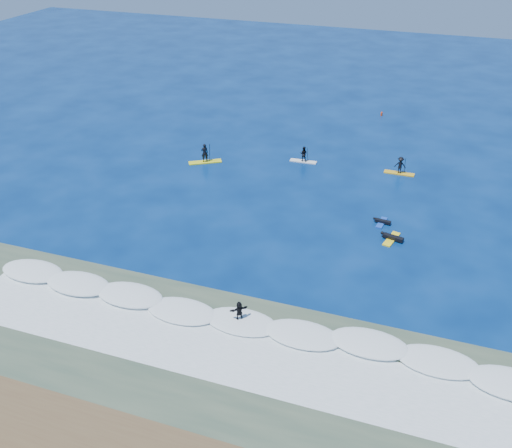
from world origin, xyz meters
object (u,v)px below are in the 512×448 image
(sup_paddler_right, at_px, (400,166))
(wave_surfer, at_px, (239,312))
(prone_paddler_near, at_px, (392,238))
(sup_paddler_center, at_px, (304,155))
(sup_paddler_left, at_px, (205,156))
(marker_buoy, at_px, (382,114))
(prone_paddler_far, at_px, (382,222))

(sup_paddler_right, height_order, wave_surfer, sup_paddler_right)
(sup_paddler_right, bearing_deg, wave_surfer, -104.65)
(sup_paddler_right, height_order, prone_paddler_near, sup_paddler_right)
(sup_paddler_center, height_order, sup_paddler_right, sup_paddler_right)
(sup_paddler_left, xyz_separation_m, sup_paddler_right, (18.78, 3.73, 0.07))
(wave_surfer, distance_m, marker_buoy, 41.51)
(prone_paddler_near, height_order, wave_surfer, wave_surfer)
(sup_paddler_center, distance_m, prone_paddler_near, 15.93)
(prone_paddler_far, distance_m, wave_surfer, 16.85)
(sup_paddler_right, xyz_separation_m, wave_surfer, (-6.90, -25.52, 0.01))
(sup_paddler_right, xyz_separation_m, prone_paddler_near, (0.93, -12.37, -0.62))
(marker_buoy, bearing_deg, sup_paddler_center, -108.50)
(sup_paddler_right, bearing_deg, sup_paddler_center, -177.46)
(prone_paddler_near, relative_size, wave_surfer, 1.34)
(sup_paddler_left, bearing_deg, marker_buoy, 21.52)
(sup_paddler_right, distance_m, wave_surfer, 26.43)
(sup_paddler_right, xyz_separation_m, marker_buoy, (-4.06, 15.89, -0.53))
(sup_paddler_left, bearing_deg, sup_paddler_right, -20.35)
(wave_surfer, bearing_deg, sup_paddler_center, 54.58)
(prone_paddler_near, xyz_separation_m, wave_surfer, (-7.83, -13.14, 0.63))
(prone_paddler_far, bearing_deg, sup_paddler_right, 6.22)
(sup_paddler_center, xyz_separation_m, sup_paddler_right, (9.49, 0.34, 0.08))
(prone_paddler_near, xyz_separation_m, prone_paddler_far, (-1.12, 2.30, -0.03))
(prone_paddler_near, xyz_separation_m, marker_buoy, (-4.99, 28.26, 0.09))
(prone_paddler_near, bearing_deg, wave_surfer, 162.65)
(sup_paddler_right, distance_m, prone_paddler_near, 12.42)
(prone_paddler_near, bearing_deg, sup_paddler_center, 54.33)
(sup_paddler_center, distance_m, prone_paddler_far, 13.48)
(prone_paddler_far, bearing_deg, sup_paddler_center, 50.98)
(sup_paddler_left, height_order, sup_paddler_right, sup_paddler_left)
(sup_paddler_center, relative_size, prone_paddler_near, 1.11)
(sup_paddler_center, height_order, prone_paddler_near, sup_paddler_center)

